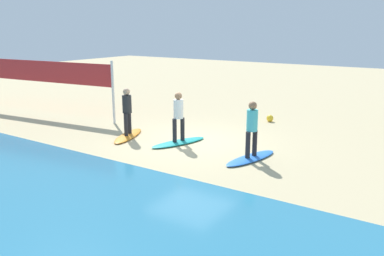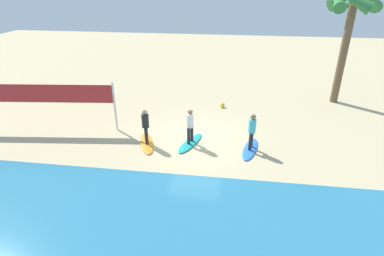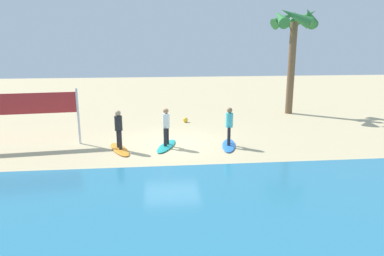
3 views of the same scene
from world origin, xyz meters
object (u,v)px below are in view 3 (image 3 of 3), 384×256
Objects in this scene: surfboard_teal at (166,146)px; surfboard_blue at (229,145)px; surfer_teal at (166,124)px; palm_tree at (294,28)px; surfboard_orange at (120,149)px; surfer_orange at (119,127)px; surfer_blue at (229,123)px; beach_ball at (185,120)px.

surfboard_blue is at bearing 104.83° from surfboard_teal.
surfer_teal is 0.25× the size of palm_tree.
surfer_teal is 2.24m from surfboard_orange.
surfer_orange reaches higher than surfboard_teal.
surfer_orange is at bearing -76.27° from surfboard_blue.
surfboard_teal is 11.62m from palm_tree.
surfer_orange is 0.25× the size of palm_tree.
surfer_blue is 2.73m from surfer_teal.
surfboard_blue is 1.00× the size of surfboard_orange.
surfboard_orange is at bearing 57.14° from beach_ball.
surfer_blue and surfer_teal have the same top height.
surfboard_blue is 2.91m from surfer_teal.
palm_tree is at bearing -140.48° from surfer_teal.
beach_ball is (1.49, -4.88, -0.90)m from surfer_blue.
surfer_orange is at bearing 1.35° from surfer_blue.
surfboard_teal is at bearing -81.39° from surfboard_blue.
surfboard_orange is 0.32× the size of palm_tree.
palm_tree is at bearing 148.12° from surfboard_teal.
surfboard_teal is at bearing 0.00° from surfer_teal.
surfboard_orange is (1.98, 0.29, -0.99)m from surfer_teal.
beach_ball is at bearing -150.66° from surfboard_blue.
palm_tree is (-5.29, -6.79, 5.21)m from surfboard_blue.
beach_ball reaches higher than surfboard_teal.
surfer_blue is at bearing 106.96° from beach_ball.
surfer_orange is 6.01m from beach_ball.
surfer_orange is (4.71, 0.11, 0.00)m from surfer_blue.
beach_ball is (-3.22, -4.99, -0.90)m from surfer_orange.
surfer_blue is 0.78× the size of surfboard_orange.
surfboard_blue is 4.71m from surfboard_orange.
palm_tree is at bearing -164.26° from beach_ball.
surfboard_orange is at bearing 1.35° from surfer_blue.
palm_tree reaches higher than surfboard_teal.
surfer_teal is at bearing 77.72° from surfboard_orange.
surfboard_orange is at bearing 8.33° from surfer_teal.
surfboard_orange is 1.28× the size of surfer_orange.
surfer_orange reaches higher than surfboard_orange.
surfboard_blue is 7.49× the size of beach_ball.
surfboard_teal is 7.49× the size of beach_ball.
surfer_blue is 1.00× the size of surfer_orange.
surfboard_blue is 4.82m from surfer_orange.
surfboard_orange is 7.49× the size of beach_ball.
beach_ball is at bearing 15.74° from palm_tree.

